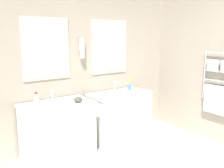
{
  "coord_description": "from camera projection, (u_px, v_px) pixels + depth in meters",
  "views": [
    {
      "loc": [
        -1.79,
        -1.09,
        1.66
      ],
      "look_at": [
        0.15,
        1.58,
        1.03
      ],
      "focal_mm": 40.0,
      "sensor_mm": 36.0,
      "label": 1
    }
  ],
  "objects": [
    {
      "name": "wall_back",
      "position": [
        77.0,
        60.0,
        3.79
      ],
      "size": [
        5.17,
        0.15,
        2.6
      ],
      "color": "#9E9384",
      "rests_on": "ground_plane"
    },
    {
      "name": "faucet_right",
      "position": [
        115.0,
        87.0,
        4.07
      ],
      "size": [
        0.17,
        0.11,
        0.17
      ],
      "color": "silver",
      "rests_on": "vanity_right"
    },
    {
      "name": "amenity_bowl",
      "position": [
        78.0,
        100.0,
        3.39
      ],
      "size": [
        0.12,
        0.12,
        0.07
      ],
      "color": "#4C4742",
      "rests_on": "vanity_left"
    },
    {
      "name": "faucet_left",
      "position": [
        53.0,
        95.0,
        3.44
      ],
      "size": [
        0.17,
        0.11,
        0.17
      ],
      "color": "silver",
      "rests_on": "vanity_left"
    },
    {
      "name": "vanity_left",
      "position": [
        59.0,
        131.0,
        3.4
      ],
      "size": [
        0.96,
        0.6,
        0.78
      ],
      "color": "white",
      "rests_on": "ground_plane"
    },
    {
      "name": "toiletry_bottle",
      "position": [
        36.0,
        101.0,
        3.09
      ],
      "size": [
        0.06,
        0.06,
        0.21
      ],
      "color": "silver",
      "rests_on": "vanity_left"
    },
    {
      "name": "wall_right",
      "position": [
        221.0,
        61.0,
        3.83
      ],
      "size": [
        0.13,
        4.39,
        2.6
      ],
      "color": "#9E9384",
      "rests_on": "ground_plane"
    },
    {
      "name": "flower_vase",
      "position": [
        129.0,
        85.0,
        4.15
      ],
      "size": [
        0.07,
        0.07,
        0.21
      ],
      "color": "teal",
      "rests_on": "vanity_right"
    },
    {
      "name": "vanity_right",
      "position": [
        121.0,
        116.0,
        4.02
      ],
      "size": [
        0.96,
        0.6,
        0.78
      ],
      "color": "white",
      "rests_on": "ground_plane"
    }
  ]
}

